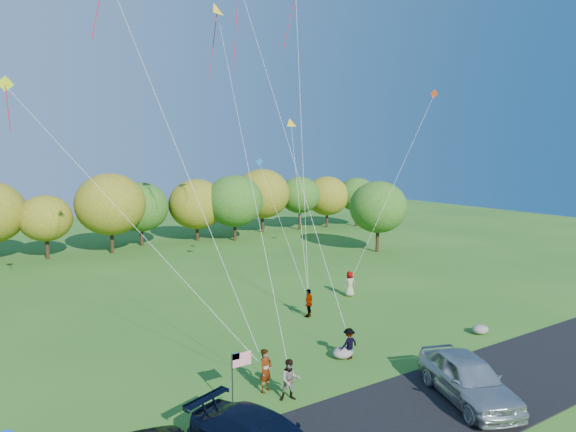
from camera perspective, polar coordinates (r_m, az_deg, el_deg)
name	(u,v)px	position (r m, az deg, el deg)	size (l,w,h in m)	color
ground	(316,390)	(24.06, 3.14, -18.78)	(140.00, 140.00, 0.00)	#285E1A
asphalt_lane	(378,431)	(21.33, 10.00, -22.43)	(44.00, 6.00, 0.06)	black
treeline	(120,209)	(55.34, -18.19, 0.74)	(75.08, 27.05, 8.02)	#372714
minivan_silver	(468,378)	(23.95, 19.37, -16.62)	(2.28, 5.66, 1.93)	#A6ADB1
flyer_a	(266,370)	(23.56, -2.48, -16.77)	(0.71, 0.46, 1.94)	#4C4C59
flyer_b	(290,380)	(22.85, 0.25, -17.75)	(0.87, 0.68, 1.79)	#4C4C59
flyer_c	(349,343)	(27.11, 6.79, -13.89)	(1.04, 0.60, 1.60)	#4C4C59
flyer_d	(309,303)	(33.23, 2.32, -9.62)	(1.07, 0.45, 1.83)	#4C4C59
flyer_e	(350,284)	(37.98, 6.87, -7.50)	(0.90, 0.59, 1.84)	#4C4C59
flag_assembly	(238,367)	(21.85, -5.58, -16.33)	(0.90, 0.59, 2.44)	black
boulder_near	(343,353)	(27.33, 6.11, -14.86)	(1.15, 0.90, 0.57)	gray
boulder_far	(480,329)	(32.46, 20.58, -11.71)	(1.01, 0.84, 0.53)	gray
kites_aloft	(240,17)	(36.07, -5.39, 21.20)	(29.19, 9.83, 12.69)	orange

